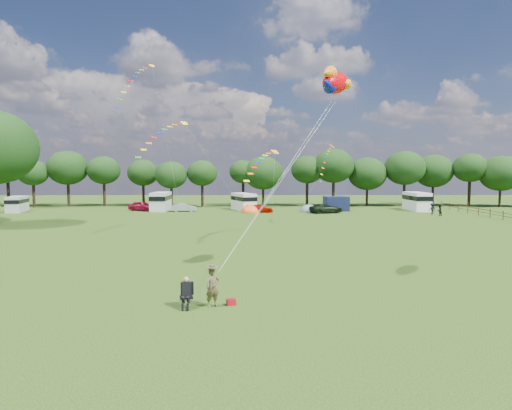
{
  "coord_description": "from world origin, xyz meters",
  "views": [
    {
      "loc": [
        -0.26,
        -21.3,
        6.35
      ],
      "look_at": [
        0.0,
        8.0,
        4.0
      ],
      "focal_mm": 30.0,
      "sensor_mm": 36.0,
      "label": 1
    }
  ],
  "objects_px": {
    "car_c": "(260,209)",
    "tent_orange": "(250,212)",
    "car_d": "(326,208)",
    "campervan_a": "(17,204)",
    "campervan_d": "(417,201)",
    "camp_chair": "(186,289)",
    "campervan_b": "(161,201)",
    "kite_flyer": "(213,287)",
    "campervan_c": "(244,201)",
    "fish_kite": "(334,82)",
    "car_b": "(184,207)",
    "tent_greyblue": "(309,212)",
    "car_a": "(142,206)",
    "walker_b": "(432,209)",
    "walker_a": "(439,211)"
  },
  "relations": [
    {
      "from": "campervan_d",
      "to": "camp_chair",
      "type": "bearing_deg",
      "value": 146.71
    },
    {
      "from": "car_c",
      "to": "fish_kite",
      "type": "height_order",
      "value": "fish_kite"
    },
    {
      "from": "tent_greyblue",
      "to": "fish_kite",
      "type": "xyz_separation_m",
      "value": [
        -4.18,
        -41.29,
        11.35
      ]
    },
    {
      "from": "car_d",
      "to": "tent_orange",
      "type": "distance_m",
      "value": 11.49
    },
    {
      "from": "car_a",
      "to": "walker_b",
      "type": "height_order",
      "value": "walker_b"
    },
    {
      "from": "car_a",
      "to": "car_b",
      "type": "height_order",
      "value": "car_a"
    },
    {
      "from": "car_a",
      "to": "tent_greyblue",
      "type": "bearing_deg",
      "value": -69.66
    },
    {
      "from": "campervan_d",
      "to": "walker_b",
      "type": "distance_m",
      "value": 6.21
    },
    {
      "from": "kite_flyer",
      "to": "walker_b",
      "type": "relative_size",
      "value": 1.15
    },
    {
      "from": "campervan_d",
      "to": "tent_greyblue",
      "type": "height_order",
      "value": "campervan_d"
    },
    {
      "from": "car_c",
      "to": "campervan_c",
      "type": "xyz_separation_m",
      "value": [
        -2.53,
        3.96,
        0.87
      ]
    },
    {
      "from": "car_c",
      "to": "campervan_b",
      "type": "xyz_separation_m",
      "value": [
        -15.82,
        3.66,
        0.97
      ]
    },
    {
      "from": "car_b",
      "to": "fish_kite",
      "type": "bearing_deg",
      "value": -167.58
    },
    {
      "from": "kite_flyer",
      "to": "walker_b",
      "type": "height_order",
      "value": "kite_flyer"
    },
    {
      "from": "tent_greyblue",
      "to": "kite_flyer",
      "type": "height_order",
      "value": "kite_flyer"
    },
    {
      "from": "campervan_d",
      "to": "walker_a",
      "type": "xyz_separation_m",
      "value": [
        -0.07,
        -8.56,
        -0.79
      ]
    },
    {
      "from": "car_d",
      "to": "campervan_a",
      "type": "height_order",
      "value": "campervan_a"
    },
    {
      "from": "camp_chair",
      "to": "campervan_b",
      "type": "bearing_deg",
      "value": 90.84
    },
    {
      "from": "campervan_b",
      "to": "kite_flyer",
      "type": "xyz_separation_m",
      "value": [
        12.83,
        -48.89,
        -0.64
      ]
    },
    {
      "from": "tent_orange",
      "to": "camp_chair",
      "type": "relative_size",
      "value": 2.25
    },
    {
      "from": "tent_orange",
      "to": "fish_kite",
      "type": "xyz_separation_m",
      "value": [
        4.92,
        -40.19,
        11.35
      ]
    },
    {
      "from": "campervan_c",
      "to": "tent_orange",
      "type": "distance_m",
      "value": 4.34
    },
    {
      "from": "car_c",
      "to": "car_d",
      "type": "distance_m",
      "value": 10.06
    },
    {
      "from": "campervan_b",
      "to": "kite_flyer",
      "type": "relative_size",
      "value": 3.22
    },
    {
      "from": "car_a",
      "to": "campervan_b",
      "type": "bearing_deg",
      "value": -49.27
    },
    {
      "from": "campervan_a",
      "to": "walker_a",
      "type": "xyz_separation_m",
      "value": [
        62.79,
        -6.69,
        -0.51
      ]
    },
    {
      "from": "campervan_c",
      "to": "tent_orange",
      "type": "bearing_deg",
      "value": 172.23
    },
    {
      "from": "car_c",
      "to": "tent_greyblue",
      "type": "xyz_separation_m",
      "value": [
        7.68,
        1.12,
        -0.57
      ]
    },
    {
      "from": "car_c",
      "to": "kite_flyer",
      "type": "bearing_deg",
      "value": 176.29
    },
    {
      "from": "car_a",
      "to": "walker_b",
      "type": "xyz_separation_m",
      "value": [
        43.78,
        -5.64,
        0.03
      ]
    },
    {
      "from": "campervan_c",
      "to": "walker_b",
      "type": "xyz_separation_m",
      "value": [
        27.7,
        -6.77,
        -0.66
      ]
    },
    {
      "from": "car_b",
      "to": "tent_greyblue",
      "type": "bearing_deg",
      "value": -99.25
    },
    {
      "from": "car_b",
      "to": "fish_kite",
      "type": "relative_size",
      "value": 1.04
    },
    {
      "from": "tent_greyblue",
      "to": "walker_a",
      "type": "relative_size",
      "value": 2.13
    },
    {
      "from": "car_a",
      "to": "car_b",
      "type": "distance_m",
      "value": 6.89
    },
    {
      "from": "car_d",
      "to": "campervan_c",
      "type": "height_order",
      "value": "campervan_c"
    },
    {
      "from": "car_a",
      "to": "kite_flyer",
      "type": "bearing_deg",
      "value": -137.94
    },
    {
      "from": "camp_chair",
      "to": "fish_kite",
      "type": "xyz_separation_m",
      "value": [
        7.69,
        5.21,
        10.49
      ]
    },
    {
      "from": "campervan_c",
      "to": "walker_b",
      "type": "relative_size",
      "value": 3.74
    },
    {
      "from": "car_b",
      "to": "campervan_b",
      "type": "relative_size",
      "value": 0.61
    },
    {
      "from": "car_a",
      "to": "tent_orange",
      "type": "height_order",
      "value": "car_a"
    },
    {
      "from": "car_c",
      "to": "tent_orange",
      "type": "relative_size",
      "value": 1.18
    },
    {
      "from": "kite_flyer",
      "to": "fish_kite",
      "type": "relative_size",
      "value": 0.53
    },
    {
      "from": "campervan_d",
      "to": "car_c",
      "type": "bearing_deg",
      "value": 95.41
    },
    {
      "from": "car_a",
      "to": "campervan_d",
      "type": "relative_size",
      "value": 0.77
    },
    {
      "from": "campervan_a",
      "to": "tent_greyblue",
      "type": "relative_size",
      "value": 1.58
    },
    {
      "from": "car_c",
      "to": "campervan_d",
      "type": "xyz_separation_m",
      "value": [
        25.28,
        3.34,
        0.97
      ]
    },
    {
      "from": "tent_greyblue",
      "to": "walker_b",
      "type": "xyz_separation_m",
      "value": [
        17.49,
        -3.93,
        0.79
      ]
    },
    {
      "from": "campervan_c",
      "to": "tent_greyblue",
      "type": "bearing_deg",
      "value": -129.12
    },
    {
      "from": "campervan_b",
      "to": "campervan_c",
      "type": "height_order",
      "value": "campervan_b"
    }
  ]
}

